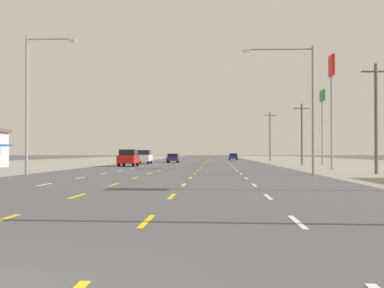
# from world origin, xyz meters

# --- Properties ---
(ground_plane) EXTENTS (572.00, 572.00, 0.00)m
(ground_plane) POSITION_xyz_m (0.00, 66.00, 0.00)
(ground_plane) COLOR #4C4C4F
(lane_markings) EXTENTS (10.64, 227.60, 0.01)m
(lane_markings) POSITION_xyz_m (0.00, 104.50, 0.01)
(lane_markings) COLOR white
(lane_markings) RESTS_ON ground
(signal_span_wire) EXTENTS (26.14, 0.52, 8.88)m
(signal_span_wire) POSITION_xyz_m (-0.21, 6.21, 5.00)
(signal_span_wire) COLOR brown
(signal_span_wire) RESTS_ON ground
(suv_far_left_nearest) EXTENTS (1.98, 4.90, 1.98)m
(suv_far_left_nearest) POSITION_xyz_m (-6.96, 60.28, 1.03)
(suv_far_left_nearest) COLOR red
(suv_far_left_nearest) RESTS_ON ground
(suv_far_left_near) EXTENTS (1.98, 4.90, 1.98)m
(suv_far_left_near) POSITION_xyz_m (-7.15, 76.11, 1.03)
(suv_far_left_near) COLOR white
(suv_far_left_near) RESTS_ON ground
(sedan_inner_left_mid) EXTENTS (1.80, 4.50, 1.46)m
(sedan_inner_left_mid) POSITION_xyz_m (-3.54, 84.49, 0.76)
(sedan_inner_left_mid) COLOR #4C196B
(sedan_inner_left_mid) RESTS_ON ground
(sedan_far_right_midfar) EXTENTS (1.80, 4.50, 1.46)m
(sedan_far_right_midfar) POSITION_xyz_m (7.02, 116.96, 0.76)
(sedan_far_right_midfar) COLOR navy
(sedan_far_right_midfar) RESTS_ON ground
(pole_sign_right_row_1) EXTENTS (0.24, 1.97, 10.91)m
(pole_sign_right_row_1) POSITION_xyz_m (14.37, 48.32, 8.20)
(pole_sign_right_row_1) COLOR gray
(pole_sign_right_row_1) RESTS_ON ground
(pole_sign_right_row_2) EXTENTS (0.24, 2.58, 9.57)m
(pole_sign_right_row_2) POSITION_xyz_m (16.89, 66.64, 7.37)
(pole_sign_right_row_2) COLOR gray
(pole_sign_right_row_2) RESTS_ON ground
(streetlight_left_row_0) EXTENTS (3.65, 0.26, 9.98)m
(streetlight_left_row_0) POSITION_xyz_m (-9.82, 33.72, 5.71)
(streetlight_left_row_0) COLOR gray
(streetlight_left_row_0) RESTS_ON ground
(streetlight_right_row_0) EXTENTS (5.04, 0.26, 9.12)m
(streetlight_right_row_0) POSITION_xyz_m (9.56, 33.72, 5.42)
(streetlight_right_row_0) COLOR gray
(streetlight_right_row_0) RESTS_ON ground
(utility_pole_right_row_0) EXTENTS (2.20, 0.26, 8.32)m
(utility_pole_right_row_0) POSITION_xyz_m (15.40, 37.01, 4.35)
(utility_pole_right_row_0) COLOR brown
(utility_pole_right_row_0) RESTS_ON ground
(utility_pole_right_row_1) EXTENTS (2.20, 0.26, 8.10)m
(utility_pole_right_row_1) POSITION_xyz_m (14.75, 69.67, 4.24)
(utility_pole_right_row_1) COLOR brown
(utility_pole_right_row_1) RESTS_ON ground
(utility_pole_right_row_2) EXTENTS (2.20, 0.26, 9.33)m
(utility_pole_right_row_2) POSITION_xyz_m (13.66, 102.85, 4.86)
(utility_pole_right_row_2) COLOR brown
(utility_pole_right_row_2) RESTS_ON ground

